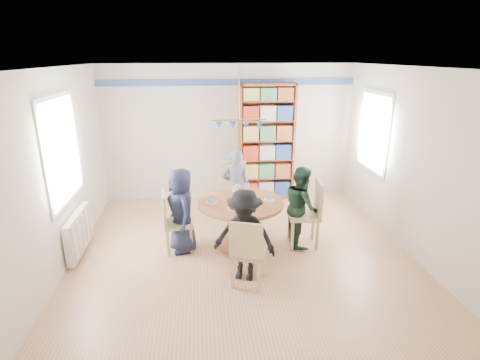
{
  "coord_description": "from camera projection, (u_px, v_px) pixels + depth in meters",
  "views": [
    {
      "loc": [
        -0.58,
        -4.94,
        2.85
      ],
      "look_at": [
        0.0,
        0.4,
        1.05
      ],
      "focal_mm": 28.0,
      "sensor_mm": 36.0,
      "label": 1
    }
  ],
  "objects": [
    {
      "name": "ground",
      "position": [
        243.0,
        255.0,
        5.62
      ],
      "size": [
        5.0,
        5.0,
        0.0
      ],
      "primitive_type": "plane",
      "color": "tan"
    },
    {
      "name": "room_shell",
      "position": [
        220.0,
        135.0,
        5.89
      ],
      "size": [
        5.0,
        5.0,
        5.0
      ],
      "color": "white",
      "rests_on": "ground"
    },
    {
      "name": "radiator",
      "position": [
        79.0,
        232.0,
        5.54
      ],
      "size": [
        0.12,
        1.0,
        0.6
      ],
      "color": "silver",
      "rests_on": "ground"
    },
    {
      "name": "dining_table",
      "position": [
        241.0,
        213.0,
        5.7
      ],
      "size": [
        1.3,
        1.3,
        0.75
      ],
      "color": "#975931",
      "rests_on": "ground"
    },
    {
      "name": "chair_left",
      "position": [
        172.0,
        219.0,
        5.58
      ],
      "size": [
        0.47,
        0.47,
        0.94
      ],
      "color": "#D1B181",
      "rests_on": "ground"
    },
    {
      "name": "chair_right",
      "position": [
        310.0,
        210.0,
        5.75
      ],
      "size": [
        0.52,
        0.52,
        1.05
      ],
      "color": "#D1B181",
      "rests_on": "ground"
    },
    {
      "name": "chair_far",
      "position": [
        235.0,
        189.0,
        6.7
      ],
      "size": [
        0.5,
        0.5,
        1.05
      ],
      "color": "#D1B181",
      "rests_on": "ground"
    },
    {
      "name": "chair_near",
      "position": [
        247.0,
        250.0,
        4.7
      ],
      "size": [
        0.52,
        0.52,
        0.94
      ],
      "color": "#D1B181",
      "rests_on": "ground"
    },
    {
      "name": "person_left",
      "position": [
        182.0,
        210.0,
        5.57
      ],
      "size": [
        0.59,
        0.73,
        1.3
      ],
      "primitive_type": "imported",
      "rotation": [
        0.0,
        0.0,
        -1.27
      ],
      "color": "#1A1F39",
      "rests_on": "ground"
    },
    {
      "name": "person_right",
      "position": [
        301.0,
        206.0,
        5.77
      ],
      "size": [
        0.49,
        0.63,
        1.26
      ],
      "primitive_type": "imported",
      "rotation": [
        0.0,
        0.0,
        1.59
      ],
      "color": "#172F21",
      "rests_on": "ground"
    },
    {
      "name": "person_far",
      "position": [
        236.0,
        187.0,
        6.5
      ],
      "size": [
        0.5,
        0.34,
        1.34
      ],
      "primitive_type": "imported",
      "rotation": [
        0.0,
        0.0,
        3.11
      ],
      "color": "gray",
      "rests_on": "ground"
    },
    {
      "name": "person_near",
      "position": [
        245.0,
        235.0,
        4.84
      ],
      "size": [
        0.92,
        0.72,
        1.26
      ],
      "primitive_type": "imported",
      "rotation": [
        0.0,
        0.0,
        -0.35
      ],
      "color": "black",
      "rests_on": "ground"
    },
    {
      "name": "bookshelf",
      "position": [
        266.0,
        144.0,
        7.54
      ],
      "size": [
        1.11,
        0.33,
        2.34
      ],
      "color": "brown",
      "rests_on": "ground"
    },
    {
      "name": "tableware",
      "position": [
        239.0,
        197.0,
        5.64
      ],
      "size": [
        1.05,
        1.05,
        0.28
      ],
      "color": "white",
      "rests_on": "dining_table"
    }
  ]
}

